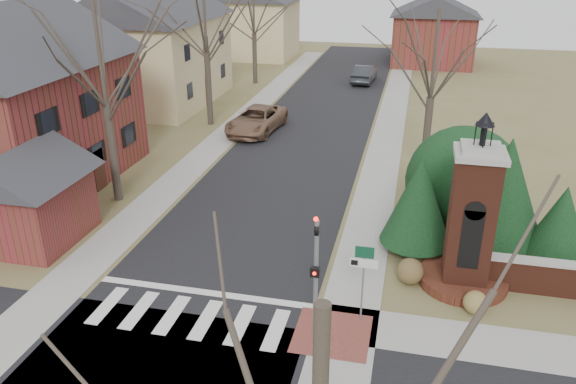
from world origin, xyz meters
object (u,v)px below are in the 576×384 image
(traffic_signal_pole, at_px, (316,270))
(distant_car, at_px, (364,74))
(pickup_truck, at_px, (257,120))
(sign_post, at_px, (363,269))
(brick_gate_monument, at_px, (469,231))

(traffic_signal_pole, distance_m, distant_car, 36.97)
(pickup_truck, bearing_deg, sign_post, -58.68)
(traffic_signal_pole, distance_m, sign_post, 2.02)
(brick_gate_monument, distance_m, distant_car, 33.20)
(traffic_signal_pole, distance_m, brick_gate_monument, 6.47)
(traffic_signal_pole, distance_m, pickup_truck, 21.96)
(traffic_signal_pole, bearing_deg, distant_car, 93.45)
(pickup_truck, relative_size, distant_car, 1.22)
(brick_gate_monument, bearing_deg, pickup_truck, 127.66)
(traffic_signal_pole, bearing_deg, pickup_truck, 110.60)
(brick_gate_monument, bearing_deg, traffic_signal_pole, -136.76)
(traffic_signal_pole, bearing_deg, sign_post, 47.57)
(pickup_truck, xyz_separation_m, distant_car, (5.47, 16.37, -0.03))
(traffic_signal_pole, height_order, pickup_truck, traffic_signal_pole)
(distant_car, bearing_deg, traffic_signal_pole, 97.47)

